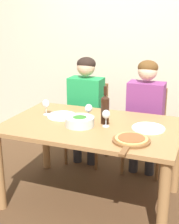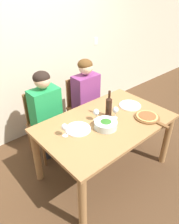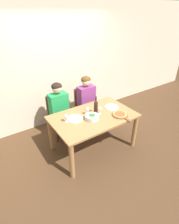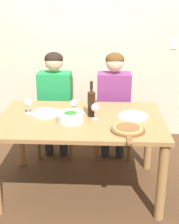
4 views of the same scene
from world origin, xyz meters
The scene contains 15 objects.
ground_plane centered at (0.00, 0.00, 0.00)m, with size 40.00×40.00×0.00m, color #4C331E.
back_wall centered at (0.00, 1.40, 1.35)m, with size 10.00×0.06×2.70m.
dining_table centered at (0.00, 0.00, 0.64)m, with size 1.55×0.97×0.76m.
chair_left centered at (-0.35, 0.84, 0.51)m, with size 0.42×0.42×0.92m.
chair_right centered at (0.33, 0.84, 0.51)m, with size 0.42×0.42×0.92m.
person_woman centered at (-0.35, 0.73, 0.76)m, with size 0.47×0.51×1.25m.
person_man centered at (0.33, 0.73, 0.76)m, with size 0.47×0.51×1.25m.
wine_bottle centered at (0.10, 0.06, 0.90)m, with size 0.07×0.07×0.34m.
broccoli_bowl centered at (-0.08, -0.08, 0.80)m, with size 0.26×0.26×0.09m.
dinner_plate_left centered at (-0.34, 0.09, 0.77)m, with size 0.28×0.28×0.02m.
dinner_plate_right centered at (0.49, 0.05, 0.77)m, with size 0.28×0.28×0.02m.
pizza_on_board centered at (0.42, -0.27, 0.78)m, with size 0.29×0.43×0.04m.
wine_glass_left centered at (-0.51, 0.10, 0.87)m, with size 0.07×0.07×0.15m.
wine_glass_right centered at (0.14, -0.01, 0.87)m, with size 0.07×0.07×0.15m.
wine_glass_centre centered at (-0.07, 0.10, 0.87)m, with size 0.07×0.07×0.15m.
Camera 3 is at (-1.60, -2.25, 2.47)m, focal length 28.00 mm.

